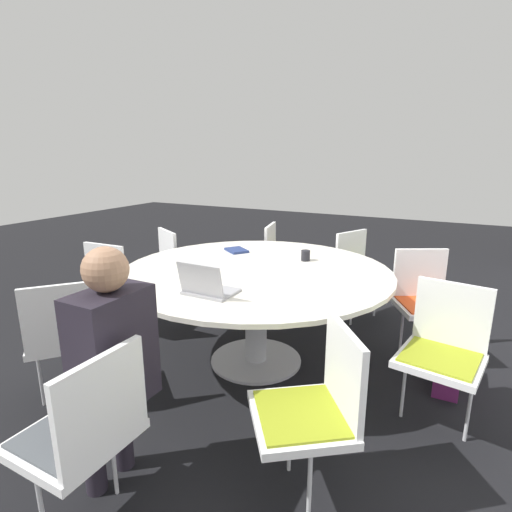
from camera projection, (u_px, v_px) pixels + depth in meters
ground_plane at (256, 361)px, 3.17m from camera, size 16.00×16.00×0.00m
conference_table at (256, 283)px, 3.00m from camera, size 2.00×2.00×0.76m
chair_0 at (84, 427)px, 1.62m from camera, size 0.45×0.43×0.86m
chair_1 at (315, 402)px, 1.78m from camera, size 0.60×0.60×0.86m
chair_2 at (444, 345)px, 2.31m from camera, size 0.49×0.51×0.86m
chair_3 at (424, 296)px, 3.12m from camera, size 0.58×0.59×0.86m
chair_4 at (360, 268)px, 3.86m from camera, size 0.58×0.57×0.86m
chair_5 at (282, 257)px, 4.29m from camera, size 0.52×0.50×0.86m
chair_6 at (180, 262)px, 4.08m from camera, size 0.58×0.59×0.86m
chair_7 at (117, 280)px, 3.52m from camera, size 0.43×0.45×0.86m
chair_8 at (65, 332)px, 2.49m from camera, size 0.61×0.61×0.86m
person_0 at (111, 354)px, 1.81m from camera, size 0.36×0.26×1.21m
laptop at (207, 287)px, 2.42m from camera, size 0.26×0.31×0.21m
spiral_notebook at (236, 250)px, 3.51m from camera, size 0.24×0.26×0.02m
coffee_cup at (306, 255)px, 3.20m from camera, size 0.07×0.07×0.08m
handbag at (447, 369)px, 2.78m from camera, size 0.36×0.16×0.28m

